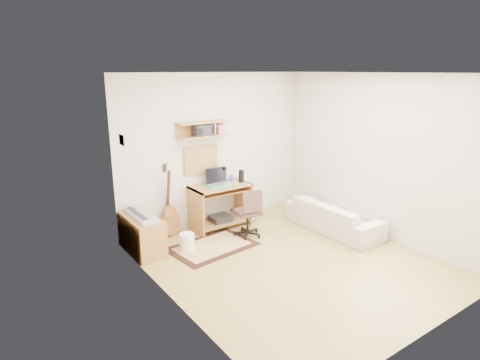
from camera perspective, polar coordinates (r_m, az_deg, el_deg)
floor at (r=5.88m, az=7.24°, el=-11.51°), size 3.60×4.00×0.01m
ceiling at (r=5.26m, az=8.22°, el=14.81°), size 3.60×4.00×0.01m
back_wall at (r=6.99m, az=-3.51°, el=4.26°), size 3.60×0.01×2.60m
left_wall at (r=4.44m, az=-9.73°, el=-2.45°), size 0.01×4.00×2.60m
right_wall at (r=6.76m, az=19.06°, el=3.05°), size 0.01×4.00×2.60m
wall_shelf at (r=6.66m, az=-5.18°, el=7.17°), size 0.90×0.25×0.26m
cork_board at (r=6.85m, az=-5.52°, el=2.87°), size 0.64×0.03×0.49m
wall_photo at (r=5.71m, az=-16.33°, el=5.45°), size 0.02×0.20×0.15m
desk at (r=6.95m, az=-2.81°, el=-3.69°), size 1.00×0.55×0.75m
laptop at (r=6.78m, az=-2.87°, el=0.40°), size 0.39×0.39×0.29m
speaker at (r=6.99m, az=0.18°, el=0.57°), size 0.10×0.10×0.22m
desk_lamp at (r=7.03m, az=-2.00°, el=0.90°), size 0.09×0.09×0.28m
pencil_cup at (r=7.06m, az=-1.24°, el=0.26°), size 0.07×0.07×0.10m
boombox at (r=6.67m, az=-5.03°, el=7.00°), size 0.39×0.18×0.20m
rug at (r=6.31m, az=-3.96°, el=-9.35°), size 1.36×0.98×0.02m
task_chair at (r=6.55m, az=1.08°, el=-4.57°), size 0.49×0.49×0.82m
cabinet at (r=6.22m, az=-13.67°, el=-7.47°), size 0.40×0.90×0.55m
music_keyboard at (r=6.11m, az=-13.85°, el=-4.80°), size 0.24×0.76×0.07m
guitar at (r=6.60m, az=-9.91°, el=-2.89°), size 0.34×0.23×1.20m
waste_basket at (r=6.18m, az=-7.49°, el=-8.71°), size 0.26×0.26×0.27m
printer at (r=7.42m, az=0.56°, el=-4.81°), size 0.43×0.35×0.15m
sofa at (r=6.98m, az=13.09°, el=-4.36°), size 0.50×1.72×0.67m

